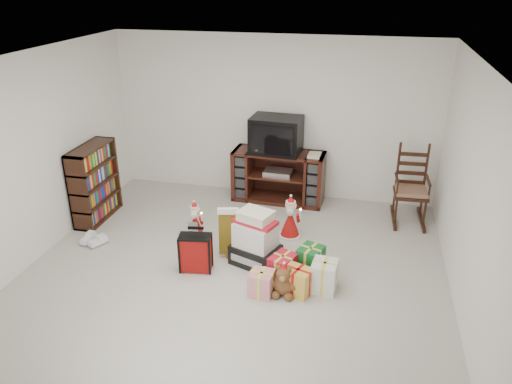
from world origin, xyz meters
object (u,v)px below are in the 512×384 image
Objects in this scene: rocking_chair at (410,194)px; santa_figurine at (290,221)px; mrs_claus_figurine at (195,223)px; crt_television at (276,135)px; gift_pile at (256,242)px; red_suitcase at (196,253)px; teddy_bear at (284,282)px; sneaker_pair at (93,241)px; tv_stand at (278,176)px; bookshelf at (95,184)px; gift_cluster at (298,275)px.

santa_figurine is at bearing -152.45° from rocking_chair.
crt_television is (0.83, 1.42, 0.87)m from mrs_claus_figurine.
gift_pile is (-1.89, -1.68, -0.09)m from rocking_chair.
teddy_bear is at bearing -21.64° from red_suitcase.
gift_pile is 0.90× the size of crt_television.
tv_stand is at bearing 55.29° from sneaker_pair.
bookshelf reaches higher than gift_cluster.
crt_television is (2.41, 1.17, 0.54)m from bookshelf.
rocking_chair is at bearing 30.24° from santa_figurine.
rocking_chair is 2.53m from gift_pile.
bookshelf is 0.95× the size of rocking_chair.
teddy_bear is at bearing -73.49° from crt_television.
mrs_claus_figurine is (-0.87, -1.43, -0.19)m from tv_stand.
tv_stand is 2.89m from sneaker_pair.
red_suitcase is at bearing -102.82° from tv_stand.
rocking_chair is (4.42, 0.97, -0.14)m from bookshelf.
mrs_claus_figurine is (-1.25, -0.29, -0.03)m from santa_figurine.
teddy_bear is at bearing -23.20° from bookshelf.
teddy_bear is at bearing -125.36° from rocking_chair.
bookshelf is (-2.45, -1.19, 0.13)m from tv_stand.
mrs_claus_figurine is (-2.84, -1.22, -0.19)m from rocking_chair.
rocking_chair is 1.88× the size of santa_figurine.
gift_cluster is at bearing 6.16° from sneaker_pair.
gift_pile is at bearing -26.30° from mrs_claus_figurine.
rocking_chair is at bearing 62.11° from gift_pile.
gift_cluster is at bearing -28.89° from mrs_claus_figurine.
gift_pile is at bearing -111.99° from santa_figurine.
crt_television reaches higher than santa_figurine.
tv_stand is at bearing 101.98° from teddy_bear.
santa_figurine is (0.38, -1.14, -0.17)m from tv_stand.
sneaker_pair is at bearing 172.67° from gift_cluster.
mrs_claus_figurine reaches higher than sneaker_pair.
gift_pile is 0.73× the size of gift_cluster.
sneaker_pair is (-2.14, -1.91, -0.36)m from tv_stand.
santa_figurine is 1.28m from mrs_claus_figurine.
sneaker_pair is 0.35× the size of gift_cluster.
sneaker_pair is at bearing -162.93° from santa_figurine.
sneaker_pair is at bearing 160.40° from red_suitcase.
rocking_chair reaches higher than tv_stand.
red_suitcase is at bearing 2.66° from sneaker_pair.
mrs_claus_figurine is at bearing 151.11° from gift_cluster.
bookshelf reaches higher than santa_figurine.
rocking_chair reaches higher than santa_figurine.
gift_pile is 1.90× the size of teddy_bear.
sneaker_pair is (-1.27, -0.48, -0.16)m from mrs_claus_figurine.
tv_stand is 1.84× the size of crt_television.
teddy_bear is 2.72m from sneaker_pair.
red_suitcase is 0.71× the size of crt_television.
red_suitcase is 1.44m from santa_figurine.
mrs_claus_figurine is 1.86m from crt_television.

